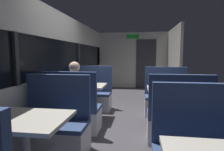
{
  "coord_description": "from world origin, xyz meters",
  "views": [
    {
      "loc": [
        0.28,
        -3.86,
        1.39
      ],
      "look_at": [
        -0.49,
        1.51,
        0.79
      ],
      "focal_mm": 30.74,
      "sensor_mm": 36.0,
      "label": 1
    }
  ],
  "objects_px": {
    "coffee_cup_secondary": "(171,86)",
    "bench_mid_window_facing_end": "(73,113)",
    "bench_rear_aisle_facing_entry": "(166,101)",
    "seated_passenger": "(74,101)",
    "bench_rear_aisle_facing_end": "(178,122)",
    "dining_table_near_window": "(24,127)",
    "coffee_cup_primary": "(74,83)",
    "dining_table_mid_window": "(84,89)",
    "dining_table_rear_aisle": "(171,94)",
    "bench_mid_window_facing_entry": "(92,97)",
    "bench_near_window_facing_entry": "(55,130)"
  },
  "relations": [
    {
      "from": "coffee_cup_secondary",
      "to": "bench_mid_window_facing_end",
      "type": "bearing_deg",
      "value": -162.62
    },
    {
      "from": "bench_rear_aisle_facing_entry",
      "to": "seated_passenger",
      "type": "bearing_deg",
      "value": -147.82
    },
    {
      "from": "bench_mid_window_facing_end",
      "to": "coffee_cup_secondary",
      "type": "distance_m",
      "value": 1.94
    },
    {
      "from": "bench_rear_aisle_facing_end",
      "to": "dining_table_near_window",
      "type": "bearing_deg",
      "value": -144.45
    },
    {
      "from": "bench_rear_aisle_facing_end",
      "to": "coffee_cup_secondary",
      "type": "height_order",
      "value": "bench_rear_aisle_facing_end"
    },
    {
      "from": "coffee_cup_primary",
      "to": "coffee_cup_secondary",
      "type": "distance_m",
      "value": 1.98
    },
    {
      "from": "bench_mid_window_facing_end",
      "to": "seated_passenger",
      "type": "height_order",
      "value": "seated_passenger"
    },
    {
      "from": "dining_table_near_window",
      "to": "dining_table_mid_window",
      "type": "bearing_deg",
      "value": 90.0
    },
    {
      "from": "dining_table_near_window",
      "to": "dining_table_rear_aisle",
      "type": "bearing_deg",
      "value": 47.86
    },
    {
      "from": "dining_table_mid_window",
      "to": "bench_rear_aisle_facing_end",
      "type": "relative_size",
      "value": 0.82
    },
    {
      "from": "dining_table_near_window",
      "to": "bench_mid_window_facing_entry",
      "type": "xyz_separation_m",
      "value": [
        0.0,
        2.88,
        -0.31
      ]
    },
    {
      "from": "bench_rear_aisle_facing_end",
      "to": "coffee_cup_secondary",
      "type": "distance_m",
      "value": 0.89
    },
    {
      "from": "coffee_cup_primary",
      "to": "coffee_cup_secondary",
      "type": "height_order",
      "value": "same"
    },
    {
      "from": "dining_table_rear_aisle",
      "to": "bench_rear_aisle_facing_end",
      "type": "bearing_deg",
      "value": -90.0
    },
    {
      "from": "bench_mid_window_facing_entry",
      "to": "coffee_cup_primary",
      "type": "distance_m",
      "value": 0.96
    },
    {
      "from": "bench_rear_aisle_facing_end",
      "to": "bench_rear_aisle_facing_entry",
      "type": "distance_m",
      "value": 1.4
    },
    {
      "from": "bench_mid_window_facing_entry",
      "to": "coffee_cup_primary",
      "type": "relative_size",
      "value": 12.22
    },
    {
      "from": "dining_table_near_window",
      "to": "dining_table_mid_window",
      "type": "distance_m",
      "value": 2.18
    },
    {
      "from": "dining_table_rear_aisle",
      "to": "coffee_cup_secondary",
      "type": "xyz_separation_m",
      "value": [
        0.01,
        0.06,
        0.15
      ]
    },
    {
      "from": "bench_near_window_facing_entry",
      "to": "bench_mid_window_facing_end",
      "type": "bearing_deg",
      "value": 90.0
    },
    {
      "from": "dining_table_rear_aisle",
      "to": "coffee_cup_secondary",
      "type": "height_order",
      "value": "coffee_cup_secondary"
    },
    {
      "from": "bench_near_window_facing_entry",
      "to": "bench_mid_window_facing_entry",
      "type": "height_order",
      "value": "same"
    },
    {
      "from": "bench_rear_aisle_facing_end",
      "to": "dining_table_mid_window",
      "type": "bearing_deg",
      "value": 153.32
    },
    {
      "from": "bench_rear_aisle_facing_entry",
      "to": "dining_table_near_window",
      "type": "bearing_deg",
      "value": -123.76
    },
    {
      "from": "dining_table_rear_aisle",
      "to": "coffee_cup_primary",
      "type": "bearing_deg",
      "value": 177.93
    },
    {
      "from": "bench_mid_window_facing_end",
      "to": "seated_passenger",
      "type": "relative_size",
      "value": 0.87
    },
    {
      "from": "bench_rear_aisle_facing_end",
      "to": "coffee_cup_secondary",
      "type": "relative_size",
      "value": 12.22
    },
    {
      "from": "bench_mid_window_facing_end",
      "to": "bench_mid_window_facing_entry",
      "type": "bearing_deg",
      "value": 90.0
    },
    {
      "from": "bench_mid_window_facing_entry",
      "to": "seated_passenger",
      "type": "height_order",
      "value": "seated_passenger"
    },
    {
      "from": "dining_table_near_window",
      "to": "bench_mid_window_facing_end",
      "type": "bearing_deg",
      "value": 90.0
    },
    {
      "from": "dining_table_mid_window",
      "to": "bench_mid_window_facing_end",
      "type": "distance_m",
      "value": 0.77
    },
    {
      "from": "bench_mid_window_facing_entry",
      "to": "dining_table_rear_aisle",
      "type": "relative_size",
      "value": 1.22
    },
    {
      "from": "dining_table_mid_window",
      "to": "bench_mid_window_facing_end",
      "type": "bearing_deg",
      "value": -90.0
    },
    {
      "from": "bench_rear_aisle_facing_end",
      "to": "seated_passenger",
      "type": "height_order",
      "value": "seated_passenger"
    },
    {
      "from": "bench_rear_aisle_facing_entry",
      "to": "bench_mid_window_facing_entry",
      "type": "bearing_deg",
      "value": 173.62
    },
    {
      "from": "seated_passenger",
      "to": "coffee_cup_secondary",
      "type": "relative_size",
      "value": 14.0
    },
    {
      "from": "dining_table_mid_window",
      "to": "dining_table_rear_aisle",
      "type": "xyz_separation_m",
      "value": [
        1.79,
        -0.2,
        0.0
      ]
    },
    {
      "from": "dining_table_mid_window",
      "to": "coffee_cup_primary",
      "type": "xyz_separation_m",
      "value": [
        -0.18,
        -0.13,
        0.15
      ]
    },
    {
      "from": "coffee_cup_secondary",
      "to": "bench_rear_aisle_facing_end",
      "type": "bearing_deg",
      "value": -90.47
    },
    {
      "from": "dining_table_mid_window",
      "to": "bench_rear_aisle_facing_end",
      "type": "xyz_separation_m",
      "value": [
        1.79,
        -0.9,
        -0.31
      ]
    },
    {
      "from": "bench_near_window_facing_entry",
      "to": "dining_table_rear_aisle",
      "type": "bearing_deg",
      "value": 35.55
    },
    {
      "from": "dining_table_near_window",
      "to": "seated_passenger",
      "type": "height_order",
      "value": "seated_passenger"
    },
    {
      "from": "bench_near_window_facing_entry",
      "to": "coffee_cup_secondary",
      "type": "bearing_deg",
      "value": 36.76
    },
    {
      "from": "bench_mid_window_facing_entry",
      "to": "coffee_cup_primary",
      "type": "height_order",
      "value": "bench_mid_window_facing_entry"
    },
    {
      "from": "bench_mid_window_facing_entry",
      "to": "bench_rear_aisle_facing_entry",
      "type": "relative_size",
      "value": 1.0
    },
    {
      "from": "bench_rear_aisle_facing_entry",
      "to": "seated_passenger",
      "type": "height_order",
      "value": "seated_passenger"
    },
    {
      "from": "dining_table_rear_aisle",
      "to": "seated_passenger",
      "type": "xyz_separation_m",
      "value": [
        -1.79,
        -0.43,
        -0.1
      ]
    },
    {
      "from": "dining_table_mid_window",
      "to": "bench_mid_window_facing_entry",
      "type": "bearing_deg",
      "value": 90.0
    },
    {
      "from": "dining_table_rear_aisle",
      "to": "bench_mid_window_facing_end",
      "type": "bearing_deg",
      "value": -164.41
    },
    {
      "from": "bench_mid_window_facing_end",
      "to": "bench_rear_aisle_facing_entry",
      "type": "height_order",
      "value": "same"
    }
  ]
}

